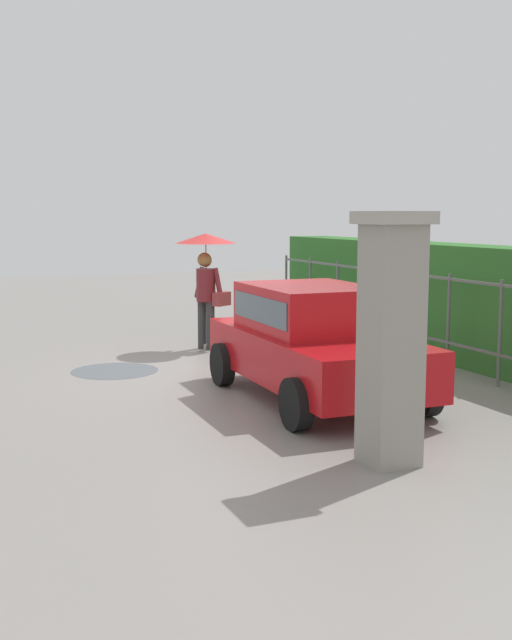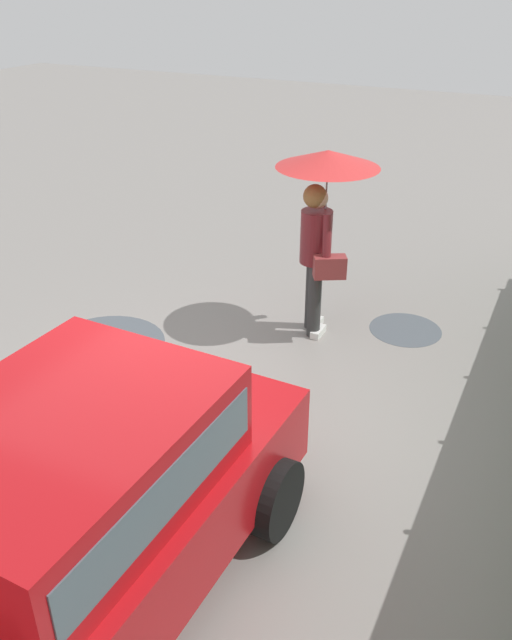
# 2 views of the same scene
# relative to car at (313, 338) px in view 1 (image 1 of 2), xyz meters

# --- Properties ---
(ground_plane) EXTENTS (40.00, 40.00, 0.00)m
(ground_plane) POSITION_rel_car_xyz_m (-1.83, -0.36, -0.80)
(ground_plane) COLOR gray
(car) EXTENTS (3.77, 1.93, 1.48)m
(car) POSITION_rel_car_xyz_m (0.00, 0.00, 0.00)
(car) COLOR #B71116
(car) RESTS_ON ground
(pedestrian) EXTENTS (1.09, 1.09, 2.06)m
(pedestrian) POSITION_rel_car_xyz_m (-4.17, 0.00, 0.75)
(pedestrian) COLOR #333333
(pedestrian) RESTS_ON ground
(gate_pillar) EXTENTS (0.60, 0.60, 2.42)m
(gate_pillar) POSITION_rel_car_xyz_m (2.68, -0.56, 0.44)
(gate_pillar) COLOR gray
(gate_pillar) RESTS_ON ground
(fence_section) EXTENTS (9.36, 0.05, 1.50)m
(fence_section) POSITION_rel_car_xyz_m (-1.95, 2.71, 0.02)
(fence_section) COLOR #59605B
(fence_section) RESTS_ON ground
(hedge_row) EXTENTS (10.31, 0.90, 1.90)m
(hedge_row) POSITION_rel_car_xyz_m (-1.95, 3.47, 0.15)
(hedge_row) COLOR #2D6B28
(hedge_row) RESTS_ON ground
(puddle_near) EXTENTS (1.34, 1.34, 0.00)m
(puddle_near) POSITION_rel_car_xyz_m (-2.80, -1.99, -0.80)
(puddle_near) COLOR #4C545B
(puddle_near) RESTS_ON ground
(puddle_far) EXTENTS (0.83, 0.83, 0.00)m
(puddle_far) POSITION_rel_car_xyz_m (-4.61, 0.93, -0.80)
(puddle_far) COLOR #4C545B
(puddle_far) RESTS_ON ground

